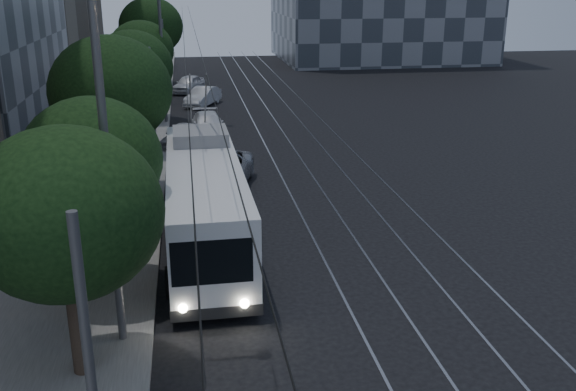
% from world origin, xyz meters
% --- Properties ---
extents(ground, '(120.00, 120.00, 0.00)m').
position_xyz_m(ground, '(0.00, 0.00, 0.00)').
color(ground, black).
rests_on(ground, ground).
extents(sidewalk, '(5.00, 90.00, 0.15)m').
position_xyz_m(sidewalk, '(-7.50, 20.00, 0.07)').
color(sidewalk, slate).
rests_on(sidewalk, ground).
extents(tram_rails, '(4.52, 90.00, 0.02)m').
position_xyz_m(tram_rails, '(2.50, 20.00, 0.01)').
color(tram_rails, gray).
rests_on(tram_rails, ground).
extents(overhead_wires, '(2.23, 90.00, 6.00)m').
position_xyz_m(overhead_wires, '(-4.97, 20.00, 3.47)').
color(overhead_wires, black).
rests_on(overhead_wires, ground).
extents(trolleybus, '(2.56, 11.57, 5.63)m').
position_xyz_m(trolleybus, '(-3.44, 3.00, 1.58)').
color(trolleybus, silver).
rests_on(trolleybus, ground).
extents(pickup_silver, '(3.74, 6.02, 1.55)m').
position_xyz_m(pickup_silver, '(-2.70, 8.96, 0.78)').
color(pickup_silver, '#BABDC3').
rests_on(pickup_silver, ground).
extents(car_white_a, '(2.66, 3.92, 1.24)m').
position_xyz_m(car_white_a, '(-4.23, 16.97, 0.62)').
color(car_white_a, '#B2B2B7').
rests_on(car_white_a, ground).
extents(car_white_b, '(1.95, 4.41, 1.26)m').
position_xyz_m(car_white_b, '(-2.70, 19.50, 0.63)').
color(car_white_b, silver).
rests_on(car_white_b, ground).
extents(car_white_c, '(2.92, 4.18, 1.31)m').
position_xyz_m(car_white_c, '(-2.70, 28.83, 0.65)').
color(car_white_c, silver).
rests_on(car_white_c, ground).
extents(car_white_d, '(3.05, 4.31, 1.36)m').
position_xyz_m(car_white_d, '(-3.65, 34.73, 0.68)').
color(car_white_d, silver).
rests_on(car_white_d, ground).
extents(tree_0, '(4.13, 4.13, 5.84)m').
position_xyz_m(tree_0, '(-6.50, -4.33, 3.96)').
color(tree_0, black).
rests_on(tree_0, ground).
extents(tree_1, '(3.83, 3.83, 5.70)m').
position_xyz_m(tree_1, '(-6.50, 0.00, 3.95)').
color(tree_1, black).
rests_on(tree_1, ground).
extents(tree_2, '(4.82, 4.82, 6.64)m').
position_xyz_m(tree_2, '(-6.81, 8.60, 4.46)').
color(tree_2, black).
rests_on(tree_2, ground).
extents(tree_3, '(4.11, 4.11, 6.29)m').
position_xyz_m(tree_3, '(-6.50, 16.00, 4.42)').
color(tree_3, black).
rests_on(tree_3, ground).
extents(tree_4, '(4.03, 4.03, 6.30)m').
position_xyz_m(tree_4, '(-6.50, 24.00, 4.45)').
color(tree_4, black).
rests_on(tree_4, ground).
extents(tree_5, '(5.30, 5.30, 7.32)m').
position_xyz_m(tree_5, '(-6.50, 38.79, 4.92)').
color(tree_5, black).
rests_on(tree_5, ground).
extents(streetlamp_near, '(2.24, 0.44, 9.15)m').
position_xyz_m(streetlamp_near, '(-5.33, -3.03, 5.56)').
color(streetlamp_near, '#59595B').
rests_on(streetlamp_near, ground).
extents(streetlamp_far, '(2.55, 0.44, 10.63)m').
position_xyz_m(streetlamp_far, '(-4.78, 22.96, 6.37)').
color(streetlamp_far, '#59595B').
rests_on(streetlamp_far, ground).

